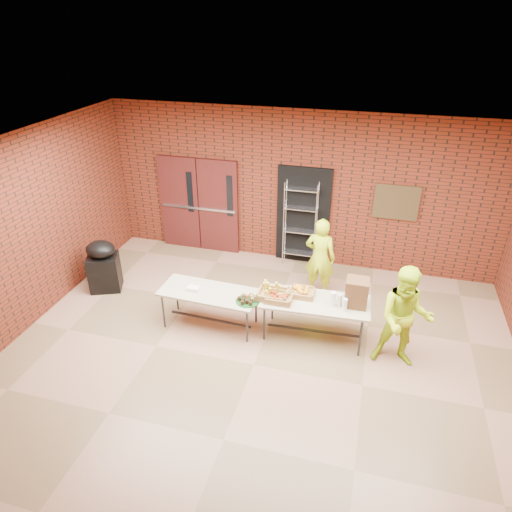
% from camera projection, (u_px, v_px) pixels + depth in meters
% --- Properties ---
extents(room, '(8.08, 7.08, 3.28)m').
position_uv_depth(room, '(254.00, 277.00, 6.29)').
color(room, olive).
rests_on(room, ground).
extents(double_doors, '(1.78, 0.12, 2.10)m').
position_uv_depth(double_doors, '(199.00, 205.00, 9.96)').
color(double_doors, '#451413').
rests_on(double_doors, room).
extents(dark_doorway, '(1.10, 0.06, 2.10)m').
position_uv_depth(dark_doorway, '(303.00, 216.00, 9.45)').
color(dark_doorway, black).
rests_on(dark_doorway, room).
extents(bronze_plaque, '(0.85, 0.04, 0.70)m').
position_uv_depth(bronze_plaque, '(396.00, 202.00, 8.79)').
color(bronze_plaque, '#43351B').
rests_on(bronze_plaque, room).
extents(wire_rack, '(0.68, 0.23, 1.84)m').
position_uv_depth(wire_rack, '(300.00, 224.00, 9.41)').
color(wire_rack, '#B8B9C0').
rests_on(wire_rack, room).
extents(table_left, '(1.69, 0.77, 0.68)m').
position_uv_depth(table_left, '(209.00, 294.00, 7.65)').
color(table_left, '#BEB191').
rests_on(table_left, room).
extents(table_right, '(1.77, 0.82, 0.71)m').
position_uv_depth(table_right, '(315.00, 304.00, 7.36)').
color(table_right, '#BEB191').
rests_on(table_right, room).
extents(basket_bananas, '(0.48, 0.37, 0.15)m').
position_uv_depth(basket_bananas, '(273.00, 294.00, 7.38)').
color(basket_bananas, '#A38141').
rests_on(basket_bananas, table_right).
extents(basket_oranges, '(0.41, 0.32, 0.13)m').
position_uv_depth(basket_oranges, '(302.00, 292.00, 7.45)').
color(basket_oranges, '#A38141').
rests_on(basket_oranges, table_right).
extents(basket_apples, '(0.43, 0.33, 0.13)m').
position_uv_depth(basket_apples, '(279.00, 298.00, 7.31)').
color(basket_apples, '#A38141').
rests_on(basket_apples, table_right).
extents(muffin_tray, '(0.39, 0.39, 0.10)m').
position_uv_depth(muffin_tray, '(248.00, 299.00, 7.35)').
color(muffin_tray, '#134A1A').
rests_on(muffin_tray, table_left).
extents(napkin_box, '(0.20, 0.13, 0.07)m').
position_uv_depth(napkin_box, '(193.00, 289.00, 7.64)').
color(napkin_box, white).
rests_on(napkin_box, table_left).
extents(coffee_dispenser, '(0.35, 0.31, 0.46)m').
position_uv_depth(coffee_dispenser, '(357.00, 293.00, 7.12)').
color(coffee_dispenser, brown).
rests_on(coffee_dispenser, table_right).
extents(cup_stack_front, '(0.08, 0.08, 0.25)m').
position_uv_depth(cup_stack_front, '(333.00, 299.00, 7.15)').
color(cup_stack_front, white).
rests_on(cup_stack_front, table_right).
extents(cup_stack_mid, '(0.07, 0.07, 0.21)m').
position_uv_depth(cup_stack_mid, '(345.00, 305.00, 7.05)').
color(cup_stack_mid, white).
rests_on(cup_stack_mid, table_right).
extents(cup_stack_back, '(0.07, 0.07, 0.21)m').
position_uv_depth(cup_stack_back, '(339.00, 300.00, 7.16)').
color(cup_stack_back, white).
rests_on(cup_stack_back, table_right).
extents(covered_grill, '(0.70, 0.65, 1.03)m').
position_uv_depth(covered_grill, '(103.00, 266.00, 8.72)').
color(covered_grill, black).
rests_on(covered_grill, room).
extents(volunteer_woman, '(0.61, 0.44, 1.56)m').
position_uv_depth(volunteer_woman, '(320.00, 258.00, 8.45)').
color(volunteer_woman, '#BEE619').
rests_on(volunteer_woman, room).
extents(volunteer_man, '(0.83, 0.66, 1.68)m').
position_uv_depth(volunteer_man, '(405.00, 318.00, 6.72)').
color(volunteer_man, '#BEE619').
rests_on(volunteer_man, room).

